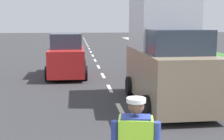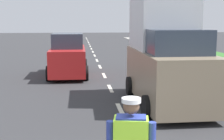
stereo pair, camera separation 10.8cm
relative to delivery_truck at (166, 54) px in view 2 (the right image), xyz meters
The scene contains 5 objects.
ground_plane 14.84m from the delivery_truck, 96.12° to the left, with size 96.00×96.00×0.00m, color #333335.
lane_center_line 19.00m from the delivery_truck, 94.76° to the left, with size 0.14×46.40×0.01m.
delivery_truck is the anchor object (origin of this frame).
car_oncoming_lead 6.48m from the delivery_truck, 121.09° to the left, with size 1.89×4.06×2.09m.
car_parked_far 6.30m from the delivery_truck, 66.77° to the left, with size 1.92×4.37×2.26m.
Camera 2 is at (-1.23, -3.33, 2.68)m, focal length 49.59 mm.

